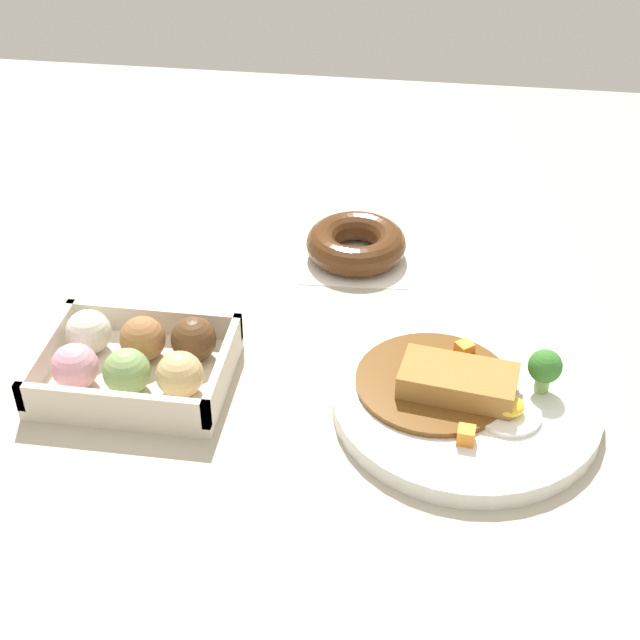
% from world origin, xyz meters
% --- Properties ---
extents(ground_plane, '(1.60, 1.60, 0.00)m').
position_xyz_m(ground_plane, '(0.00, 0.00, 0.00)').
color(ground_plane, '#B2A893').
extents(curry_plate, '(0.25, 0.25, 0.06)m').
position_xyz_m(curry_plate, '(-0.15, 0.03, 0.01)').
color(curry_plate, white).
rests_on(curry_plate, ground_plane).
extents(donut_box, '(0.19, 0.14, 0.06)m').
position_xyz_m(donut_box, '(0.17, 0.04, 0.02)').
color(donut_box, beige).
rests_on(donut_box, ground_plane).
extents(chocolate_ring_donut, '(0.14, 0.14, 0.04)m').
position_xyz_m(chocolate_ring_donut, '(-0.02, -0.22, 0.02)').
color(chocolate_ring_donut, white).
rests_on(chocolate_ring_donut, ground_plane).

